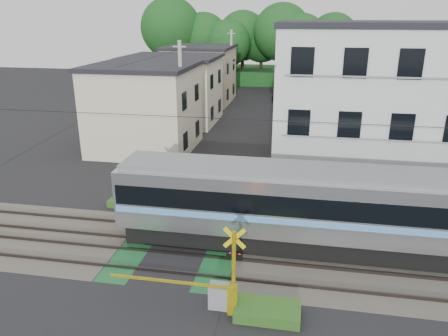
% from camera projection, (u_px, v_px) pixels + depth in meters
% --- Properties ---
extents(ground, '(120.00, 120.00, 0.00)m').
position_uv_depth(ground, '(179.00, 249.00, 19.03)').
color(ground, black).
extents(track_bed, '(120.00, 120.00, 0.14)m').
position_uv_depth(track_bed, '(179.00, 248.00, 19.01)').
color(track_bed, '#47423A').
rests_on(track_bed, ground).
extents(crossing_signal_near, '(4.74, 0.65, 3.09)m').
position_uv_depth(crossing_signal_near, '(221.00, 291.00, 14.96)').
color(crossing_signal_near, yellow).
rests_on(crossing_signal_near, ground).
extents(crossing_signal_far, '(4.74, 0.65, 3.09)m').
position_uv_depth(crossing_signal_far, '(150.00, 197.00, 22.62)').
color(crossing_signal_far, yellow).
rests_on(crossing_signal_far, ground).
extents(apartment_block, '(10.20, 8.36, 9.30)m').
position_uv_depth(apartment_block, '(366.00, 107.00, 24.82)').
color(apartment_block, silver).
rests_on(apartment_block, ground).
extents(houses_row, '(22.07, 31.35, 6.80)m').
position_uv_depth(houses_row, '(255.00, 84.00, 41.93)').
color(houses_row, beige).
rests_on(houses_row, ground).
extents(tree_hill, '(40.00, 13.81, 11.99)m').
position_uv_depth(tree_hill, '(263.00, 45.00, 61.71)').
color(tree_hill, '#184A1A').
rests_on(tree_hill, ground).
extents(catenary, '(60.00, 5.04, 7.00)m').
position_uv_depth(catenary, '(326.00, 178.00, 16.80)').
color(catenary, '#2D2D33').
rests_on(catenary, ground).
extents(utility_poles, '(7.90, 42.00, 8.00)m').
position_uv_depth(utility_poles, '(237.00, 80.00, 39.17)').
color(utility_poles, '#A5A5A0').
rests_on(utility_poles, ground).
extents(pedestrian, '(0.76, 0.64, 1.77)m').
position_uv_depth(pedestrian, '(274.00, 96.00, 49.55)').
color(pedestrian, black).
rests_on(pedestrian, ground).
extents(weed_patches, '(10.25, 8.80, 0.40)m').
position_uv_depth(weed_patches, '(218.00, 250.00, 18.58)').
color(weed_patches, '#2D5E1E').
rests_on(weed_patches, ground).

